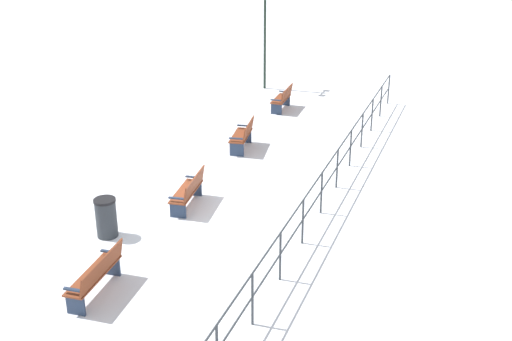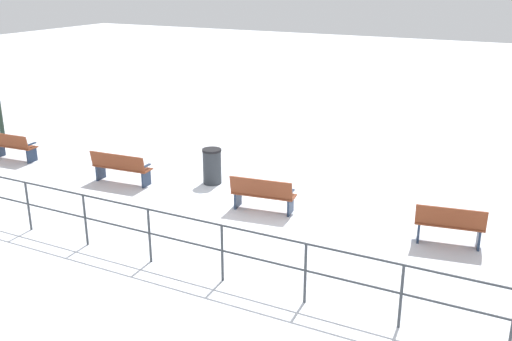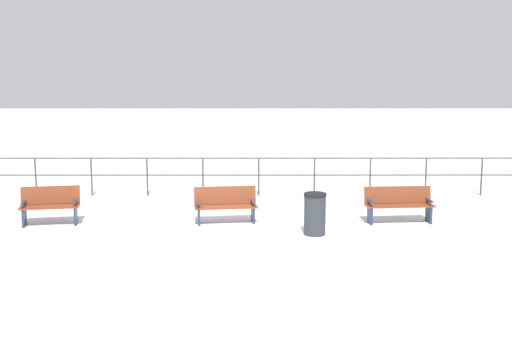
# 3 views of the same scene
# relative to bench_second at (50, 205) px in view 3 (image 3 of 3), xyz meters

# --- Properties ---
(ground_plane) EXTENTS (80.00, 80.00, 0.00)m
(ground_plane) POSITION_rel_bench_second_xyz_m (0.03, 4.33, -0.47)
(ground_plane) COLOR white
(ground_plane) RESTS_ON ground
(bench_second) EXTENTS (0.79, 1.49, 0.92)m
(bench_second) POSITION_rel_bench_second_xyz_m (0.00, 0.00, 0.00)
(bench_second) COLOR brown
(bench_second) RESTS_ON ground
(bench_third) EXTENTS (0.72, 1.61, 0.89)m
(bench_third) POSITION_rel_bench_second_xyz_m (-0.17, 4.32, -0.02)
(bench_third) COLOR brown
(bench_third) RESTS_ON ground
(bench_fourth) EXTENTS (0.62, 1.73, 0.89)m
(bench_fourth) POSITION_rel_bench_second_xyz_m (-0.18, 8.64, 0.00)
(bench_fourth) COLOR brown
(bench_fourth) RESTS_ON ground
(waterfront_railing) EXTENTS (0.05, 21.69, 1.16)m
(waterfront_railing) POSITION_rel_bench_second_xyz_m (-3.50, 4.33, 0.29)
(waterfront_railing) COLOR #383D42
(waterfront_railing) RESTS_ON ground
(trash_bin) EXTENTS (0.53, 0.53, 0.98)m
(trash_bin) POSITION_rel_bench_second_xyz_m (0.98, 6.44, 0.02)
(trash_bin) COLOR #2D3338
(trash_bin) RESTS_ON ground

